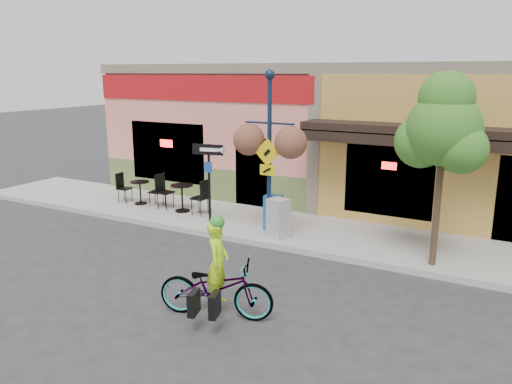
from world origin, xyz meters
TOP-DOWN VIEW (x-y plane):
  - ground at (0.00, 0.00)m, footprint 90.00×90.00m
  - sidewalk at (0.00, 2.00)m, footprint 24.00×3.00m
  - curb at (0.00, 0.55)m, footprint 24.00×0.12m
  - building at (0.00, 7.50)m, footprint 18.20×8.20m
  - bicycle at (-0.19, -3.06)m, footprint 2.20×1.26m
  - cyclist_rider at (-0.14, -3.06)m, footprint 0.50×0.64m
  - lamp_post at (-1.22, 1.03)m, footprint 1.33×0.54m
  - one_way_sign at (-2.99, 0.98)m, footprint 0.88×0.36m
  - cafe_set_left at (-6.23, 1.88)m, footprint 1.66×0.94m
  - cafe_set_right at (-4.53, 1.80)m, footprint 1.84×1.00m
  - newspaper_box_blue at (-1.35, 1.52)m, footprint 0.45×0.41m
  - newspaper_box_grey at (-0.94, 1.00)m, footprint 0.58×0.55m
  - street_tree at (2.84, 0.94)m, footprint 1.72×1.72m

SIDE VIEW (x-z plane):
  - ground at x=0.00m, z-range 0.00..0.00m
  - sidewalk at x=0.00m, z-range 0.00..0.15m
  - curb at x=0.00m, z-range 0.00..0.15m
  - bicycle at x=-0.19m, z-range 0.00..1.09m
  - newspaper_box_blue at x=-1.35m, z-range 0.15..1.09m
  - cafe_set_left at x=-6.23m, z-range 0.15..1.11m
  - newspaper_box_grey at x=-0.94m, z-range 0.15..1.15m
  - cafe_set_right at x=-4.53m, z-range 0.15..1.22m
  - cyclist_rider at x=-0.14m, z-range 0.00..1.53m
  - one_way_sign at x=-2.99m, z-range 0.15..2.41m
  - lamp_post at x=-1.22m, z-range 0.15..4.32m
  - street_tree at x=2.84m, z-range 0.15..4.34m
  - building at x=0.00m, z-range 0.00..4.50m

